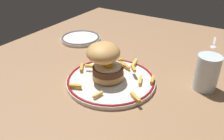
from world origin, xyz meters
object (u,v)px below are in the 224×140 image
at_px(dinner_plate, 112,81).
at_px(spoon, 214,45).
at_px(water_glass, 206,75).
at_px(burger, 105,61).
at_px(side_plate, 81,38).

relative_size(dinner_plate, spoon, 2.01).
bearing_deg(dinner_plate, water_glass, -63.26).
distance_m(burger, side_plate, 0.36).
bearing_deg(side_plate, water_glass, -99.86).
bearing_deg(spoon, water_glass, -172.88).
xyz_separation_m(water_glass, side_plate, (0.09, 0.54, -0.04)).
bearing_deg(side_plate, burger, -128.60).
distance_m(dinner_plate, spoon, 0.50).
height_order(dinner_plate, burger, burger).
xyz_separation_m(dinner_plate, side_plate, (0.22, 0.30, -0.00)).
xyz_separation_m(dinner_plate, water_glass, (0.12, -0.24, 0.04)).
height_order(burger, water_glass, burger).
bearing_deg(spoon, dinner_plate, 156.45).
relative_size(burger, water_glass, 1.31).
bearing_deg(water_glass, burger, 115.71).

